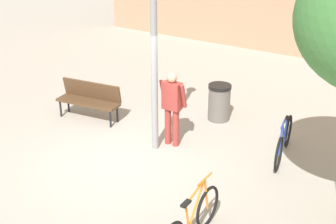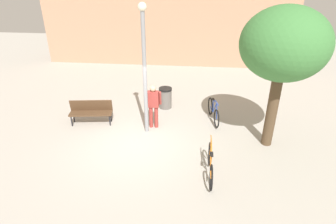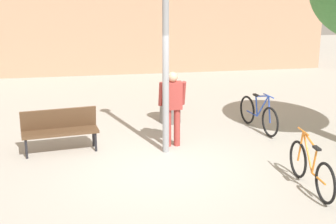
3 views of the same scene
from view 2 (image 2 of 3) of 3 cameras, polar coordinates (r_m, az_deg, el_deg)
The scene contains 8 objects.
ground_plane at distance 9.76m, azimuth -6.33°, elevation -6.28°, with size 36.00×36.00×0.00m, color #A8A399.
lamppost at distance 9.38m, azimuth -4.83°, elevation 9.86°, with size 0.28×0.28×4.48m.
person_by_lamppost at distance 10.24m, azimuth -3.01°, elevation 1.70°, with size 0.59×0.29×1.67m.
park_bench at distance 11.10m, azimuth -15.39°, elevation 0.38°, with size 1.65×0.69×0.92m.
plaza_tree at distance 8.99m, azimuth 22.54°, elevation 12.39°, with size 2.57×2.57×4.50m.
bicycle_blue at distance 11.10m, azimuth 9.22°, elevation 0.11°, with size 0.38×1.79×0.97m.
bicycle_orange at distance 8.19m, azimuth 8.64°, elevation -10.41°, with size 0.08×1.81×0.97m.
trash_bin at distance 11.99m, azimuth -0.53°, elevation 2.90°, with size 0.56×0.56×0.90m.
Camera 2 is at (1.92, -7.98, 5.28)m, focal length 29.96 mm.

